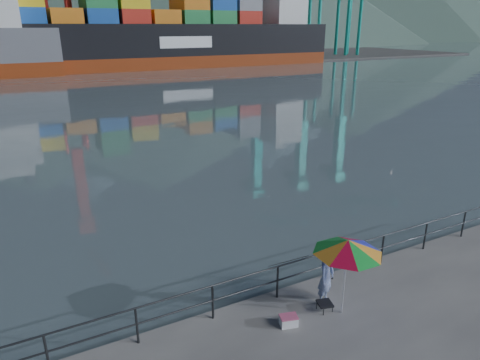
# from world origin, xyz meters

# --- Properties ---
(harbor_water) EXTENTS (500.00, 280.00, 0.00)m
(harbor_water) POSITION_xyz_m (0.00, 130.00, 0.00)
(harbor_water) COLOR slate
(harbor_water) RESTS_ON ground
(far_dock) EXTENTS (200.00, 40.00, 0.40)m
(far_dock) POSITION_xyz_m (10.00, 93.00, 0.00)
(far_dock) COLOR #514F4C
(far_dock) RESTS_ON ground
(guardrail) EXTENTS (22.00, 0.06, 1.03)m
(guardrail) POSITION_xyz_m (0.00, 1.70, 0.52)
(guardrail) COLOR #2D3033
(guardrail) RESTS_ON ground
(container_stacks) EXTENTS (58.00, 5.40, 7.80)m
(container_stacks) POSITION_xyz_m (33.16, 93.31, 3.01)
(container_stacks) COLOR orange
(container_stacks) RESTS_ON ground
(fisherman) EXTENTS (0.68, 0.58, 1.59)m
(fisherman) POSITION_xyz_m (2.05, 0.89, 0.80)
(fisherman) COLOR #38559C
(fisherman) RESTS_ON ground
(beach_umbrella) EXTENTS (2.32, 2.32, 2.20)m
(beach_umbrella) POSITION_xyz_m (2.17, 0.29, 2.01)
(beach_umbrella) COLOR white
(beach_umbrella) RESTS_ON ground
(folding_stool) EXTENTS (0.47, 0.47, 0.25)m
(folding_stool) POSITION_xyz_m (1.81, 0.58, 0.13)
(folding_stool) COLOR black
(folding_stool) RESTS_ON ground
(cooler_bag) EXTENTS (0.50, 0.40, 0.25)m
(cooler_bag) POSITION_xyz_m (0.60, 0.53, 0.13)
(cooler_bag) COLOR white
(cooler_bag) RESTS_ON ground
(fishing_rod) EXTENTS (0.16, 1.77, 1.25)m
(fishing_rod) POSITION_xyz_m (1.47, 1.95, 0.00)
(fishing_rod) COLOR black
(fishing_rod) RESTS_ON ground
(container_ship) EXTENTS (62.93, 10.49, 18.10)m
(container_ship) POSITION_xyz_m (26.21, 74.61, 5.81)
(container_ship) COLOR maroon
(container_ship) RESTS_ON ground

